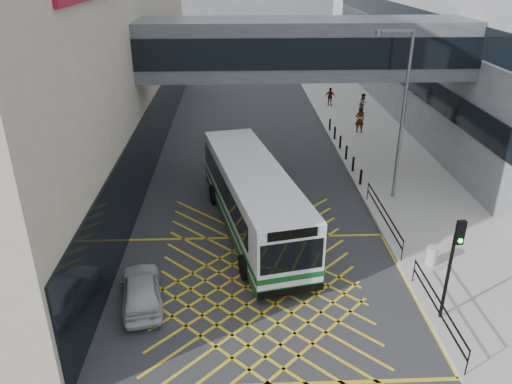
{
  "coord_description": "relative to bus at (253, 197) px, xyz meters",
  "views": [
    {
      "loc": [
        -0.84,
        -15.85,
        11.91
      ],
      "look_at": [
        0.0,
        4.0,
        2.6
      ],
      "focal_mm": 35.0,
      "sensor_mm": 36.0,
      "label": 1
    }
  ],
  "objects": [
    {
      "name": "ground",
      "position": [
        0.11,
        -5.31,
        -1.75
      ],
      "size": [
        120.0,
        120.0,
        0.0
      ],
      "primitive_type": "plane",
      "color": "#333335"
    },
    {
      "name": "skybridge",
      "position": [
        3.11,
        6.69,
        5.75
      ],
      "size": [
        20.0,
        4.1,
        3.0
      ],
      "color": "#4C5156",
      "rests_on": "ground"
    },
    {
      "name": "pavement",
      "position": [
        9.11,
        9.69,
        -1.67
      ],
      "size": [
        6.0,
        54.0,
        0.16
      ],
      "primitive_type": "cube",
      "color": "#AEA9A0",
      "rests_on": "ground"
    },
    {
      "name": "box_junction",
      "position": [
        0.11,
        -5.31,
        -1.74
      ],
      "size": [
        12.0,
        9.0,
        0.01
      ],
      "color": "gold",
      "rests_on": "ground"
    },
    {
      "name": "bus",
      "position": [
        0.0,
        0.0,
        0.0
      ],
      "size": [
        5.05,
        11.92,
        3.26
      ],
      "rotation": [
        0.0,
        0.0,
        0.21
      ],
      "color": "white",
      "rests_on": "ground"
    },
    {
      "name": "car_white",
      "position": [
        -4.39,
        -5.56,
        -1.11
      ],
      "size": [
        2.37,
        4.23,
        1.27
      ],
      "primitive_type": "imported",
      "rotation": [
        0.0,
        0.0,
        3.33
      ],
      "color": "silver",
      "rests_on": "ground"
    },
    {
      "name": "car_dark",
      "position": [
        0.85,
        3.78,
        -1.02
      ],
      "size": [
        3.05,
        4.94,
        1.44
      ],
      "primitive_type": "imported",
      "rotation": [
        0.0,
        0.0,
        2.85
      ],
      "color": "black",
      "rests_on": "ground"
    },
    {
      "name": "car_silver",
      "position": [
        -0.14,
        7.63,
        -1.09
      ],
      "size": [
        3.38,
        4.58,
        1.31
      ],
      "primitive_type": "imported",
      "rotation": [
        0.0,
        0.0,
        2.71
      ],
      "color": "#919399",
      "rests_on": "ground"
    },
    {
      "name": "traffic_light",
      "position": [
        6.55,
        -7.12,
        1.04
      ],
      "size": [
        0.29,
        0.47,
        4.04
      ],
      "rotation": [
        0.0,
        0.0,
        0.08
      ],
      "color": "black",
      "rests_on": "pavement"
    },
    {
      "name": "street_lamp",
      "position": [
        7.57,
        3.02,
        3.39
      ],
      "size": [
        1.99,
        0.42,
        8.74
      ],
      "rotation": [
        0.0,
        0.0,
        0.09
      ],
      "color": "slate",
      "rests_on": "pavement"
    },
    {
      "name": "litter_bin",
      "position": [
        7.42,
        -3.63,
        -1.17
      ],
      "size": [
        0.48,
        0.48,
        0.83
      ],
      "primitive_type": "cylinder",
      "color": "#ADA89E",
      "rests_on": "pavement"
    },
    {
      "name": "kerb_railings",
      "position": [
        6.26,
        -3.53,
        -0.87
      ],
      "size": [
        0.05,
        12.54,
        1.0
      ],
      "color": "black",
      "rests_on": "pavement"
    },
    {
      "name": "bollards",
      "position": [
        6.36,
        9.69,
        -1.14
      ],
      "size": [
        0.14,
        10.14,
        0.9
      ],
      "color": "black",
      "rests_on": "pavement"
    },
    {
      "name": "pedestrian_a",
      "position": [
        8.45,
        14.15,
        -0.65
      ],
      "size": [
        0.76,
        0.55,
        1.88
      ],
      "primitive_type": "imported",
      "rotation": [
        0.0,
        0.0,
        3.17
      ],
      "color": "gray",
      "rests_on": "pavement"
    },
    {
      "name": "pedestrian_b",
      "position": [
        9.92,
        19.11,
        -0.76
      ],
      "size": [
        0.93,
        0.85,
        1.65
      ],
      "primitive_type": "imported",
      "rotation": [
        0.0,
        0.0,
        0.62
      ],
      "color": "gray",
      "rests_on": "pavement"
    },
    {
      "name": "pedestrian_c",
      "position": [
        7.61,
        21.65,
        -0.8
      ],
      "size": [
        1.02,
        0.75,
        1.57
      ],
      "primitive_type": "imported",
      "rotation": [
        0.0,
        0.0,
        2.78
      ],
      "color": "gray",
      "rests_on": "pavement"
    }
  ]
}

